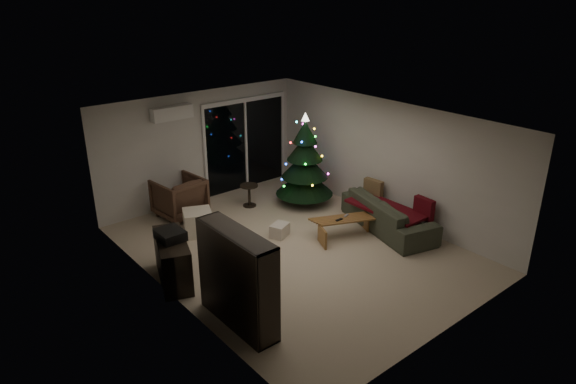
% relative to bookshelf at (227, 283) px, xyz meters
% --- Properties ---
extents(room, '(6.50, 7.51, 2.60)m').
position_rel_bookshelf_xyz_m(room, '(2.71, 2.68, 0.27)').
color(room, beige).
rests_on(room, ground).
extents(bookshelf, '(0.46, 1.51, 1.49)m').
position_rel_bookshelf_xyz_m(bookshelf, '(0.00, 0.00, 0.00)').
color(bookshelf, black).
rests_on(bookshelf, floor).
extents(media_cabinet, '(0.85, 1.32, 0.77)m').
position_rel_bookshelf_xyz_m(media_cabinet, '(0.00, 1.65, -0.36)').
color(media_cabinet, black).
rests_on(media_cabinet, floor).
extents(stereo, '(0.39, 0.46, 0.16)m').
position_rel_bookshelf_xyz_m(stereo, '(0.00, 1.65, 0.11)').
color(stereo, black).
rests_on(stereo, media_cabinet).
extents(armchair, '(1.01, 1.03, 0.86)m').
position_rel_bookshelf_xyz_m(armchair, '(1.35, 3.90, -0.32)').
color(armchair, '#4F3222').
rests_on(armchair, floor).
extents(ottoman, '(0.72, 0.72, 0.49)m').
position_rel_bookshelf_xyz_m(ottoman, '(1.21, 2.92, -0.50)').
color(ottoman, '#F9E7CC').
rests_on(ottoman, floor).
extents(cardboard_box_a, '(0.38, 0.30, 0.27)m').
position_rel_bookshelf_xyz_m(cardboard_box_a, '(1.00, 1.65, -0.61)').
color(cardboard_box_a, silver).
rests_on(cardboard_box_a, floor).
extents(cardboard_box_b, '(0.45, 0.40, 0.26)m').
position_rel_bookshelf_xyz_m(cardboard_box_b, '(2.39, 1.79, -0.62)').
color(cardboard_box_b, silver).
rests_on(cardboard_box_b, floor).
extents(side_table, '(0.48, 0.48, 0.50)m').
position_rel_bookshelf_xyz_m(side_table, '(2.80, 3.39, -0.49)').
color(side_table, black).
rests_on(side_table, floor).
extents(floor_lamp, '(0.29, 0.29, 1.82)m').
position_rel_bookshelf_xyz_m(floor_lamp, '(1.60, 4.65, 0.16)').
color(floor_lamp, black).
rests_on(floor_lamp, floor).
extents(sofa, '(1.44, 2.41, 0.66)m').
position_rel_bookshelf_xyz_m(sofa, '(4.30, 0.65, -0.42)').
color(sofa, '#2C2E29').
rests_on(sofa, floor).
extents(sofa_throw, '(0.70, 1.63, 0.05)m').
position_rel_bookshelf_xyz_m(sofa_throw, '(4.20, 0.65, -0.27)').
color(sofa_throw, '#450F12').
rests_on(sofa_throw, sofa).
extents(cushion_a, '(0.17, 0.44, 0.43)m').
position_rel_bookshelf_xyz_m(cushion_a, '(4.55, 1.30, -0.15)').
color(cushion_a, '#9C7945').
rests_on(cushion_a, sofa).
extents(cushion_b, '(0.16, 0.44, 0.43)m').
position_rel_bookshelf_xyz_m(cushion_b, '(4.55, -0.00, -0.15)').
color(cushion_b, '#450F12').
rests_on(cushion_b, sofa).
extents(coffee_table, '(1.31, 0.90, 0.39)m').
position_rel_bookshelf_xyz_m(coffee_table, '(3.37, 0.98, -0.55)').
color(coffee_table, olive).
rests_on(coffee_table, floor).
extents(remote_a, '(0.15, 0.05, 0.02)m').
position_rel_bookshelf_xyz_m(remote_a, '(3.22, 0.98, -0.34)').
color(remote_a, black).
rests_on(remote_a, coffee_table).
extents(remote_b, '(0.15, 0.09, 0.02)m').
position_rel_bookshelf_xyz_m(remote_b, '(3.47, 1.03, -0.34)').
color(remote_b, slate).
rests_on(remote_b, coffee_table).
extents(christmas_tree, '(1.42, 1.42, 2.09)m').
position_rel_bookshelf_xyz_m(christmas_tree, '(3.86, 2.73, 0.30)').
color(christmas_tree, black).
rests_on(christmas_tree, floor).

